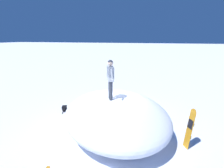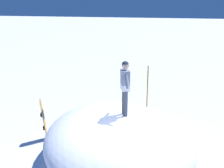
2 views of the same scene
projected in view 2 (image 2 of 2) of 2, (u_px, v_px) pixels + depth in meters
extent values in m
ellipsoid|color=white|center=(117.00, 140.00, 8.30)|extent=(6.75, 7.15, 1.53)
cylinder|color=#333842|center=(124.00, 101.00, 8.22)|extent=(0.14, 0.14, 0.80)
cylinder|color=#333842|center=(125.00, 103.00, 8.03)|extent=(0.14, 0.14, 0.80)
cube|color=#8C939E|center=(125.00, 80.00, 7.93)|extent=(0.40, 0.49, 0.60)
sphere|color=beige|center=(125.00, 65.00, 7.81)|extent=(0.22, 0.22, 0.22)
cylinder|color=#8C939E|center=(123.00, 76.00, 8.21)|extent=(0.25, 0.38, 0.49)
cylinder|color=#8C939E|center=(127.00, 81.00, 7.62)|extent=(0.25, 0.38, 0.49)
sphere|color=#333842|center=(125.00, 65.00, 7.81)|extent=(0.21, 0.21, 0.21)
cube|color=orange|center=(44.00, 121.00, 9.77)|extent=(0.29, 0.35, 1.43)
cylinder|color=orange|center=(41.00, 103.00, 9.57)|extent=(0.18, 0.29, 0.30)
cube|color=black|center=(43.00, 115.00, 9.70)|extent=(0.16, 0.24, 0.34)
cube|color=black|center=(42.00, 115.00, 9.69)|extent=(0.16, 0.21, 0.12)
cube|color=black|center=(44.00, 128.00, 9.84)|extent=(0.16, 0.21, 0.12)
cylinder|color=orange|center=(147.00, 87.00, 12.71)|extent=(0.06, 0.06, 2.10)
cylinder|color=yellow|center=(148.00, 74.00, 12.53)|extent=(0.10, 0.10, 0.06)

